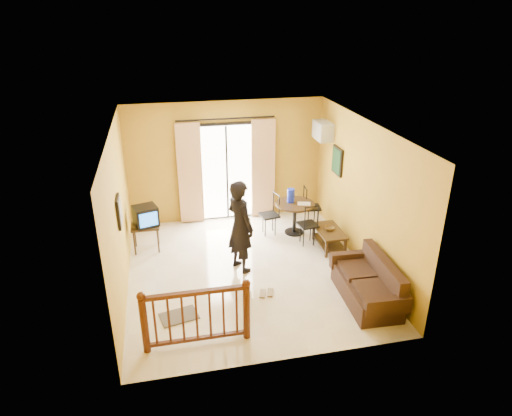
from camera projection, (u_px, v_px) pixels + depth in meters
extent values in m
plane|color=beige|center=(248.00, 270.00, 8.82)|extent=(5.00, 5.00, 0.00)
plane|color=white|center=(247.00, 128.00, 7.68)|extent=(5.00, 5.00, 0.00)
plane|color=#B78C23|center=(226.00, 162.00, 10.48)|extent=(4.50, 0.00, 4.50)
plane|color=#B78C23|center=(285.00, 277.00, 6.01)|extent=(4.50, 0.00, 4.50)
plane|color=#B78C23|center=(119.00, 215.00, 7.81)|extent=(0.00, 5.00, 5.00)
plane|color=#B78C23|center=(363.00, 194.00, 8.68)|extent=(0.00, 5.00, 5.00)
cube|color=black|center=(227.00, 172.00, 10.57)|extent=(1.34, 0.03, 2.34)
cube|color=white|center=(227.00, 173.00, 10.54)|extent=(1.20, 0.04, 2.20)
cube|color=black|center=(227.00, 173.00, 10.52)|extent=(0.04, 0.02, 2.20)
cube|color=beige|center=(190.00, 174.00, 10.31)|extent=(0.55, 0.08, 2.35)
cube|color=beige|center=(263.00, 169.00, 10.64)|extent=(0.55, 0.08, 2.35)
cylinder|color=black|center=(226.00, 119.00, 9.98)|extent=(2.20, 0.04, 0.04)
cube|color=black|center=(145.00, 226.00, 9.35)|extent=(0.57, 0.47, 0.04)
cylinder|color=black|center=(135.00, 243.00, 9.25)|extent=(0.04, 0.04, 0.55)
cylinder|color=black|center=(158.00, 241.00, 9.34)|extent=(0.04, 0.04, 0.55)
cylinder|color=black|center=(135.00, 235.00, 9.59)|extent=(0.04, 0.04, 0.55)
cylinder|color=black|center=(158.00, 233.00, 9.68)|extent=(0.04, 0.04, 0.55)
cube|color=black|center=(146.00, 216.00, 9.27)|extent=(0.56, 0.53, 0.41)
cube|color=#2A82FF|center=(149.00, 220.00, 9.10)|extent=(0.35, 0.12, 0.29)
cube|color=black|center=(119.00, 211.00, 7.58)|extent=(0.04, 0.42, 0.52)
cube|color=#5B554E|center=(121.00, 211.00, 7.58)|extent=(0.01, 0.34, 0.44)
cylinder|color=black|center=(295.00, 204.00, 10.00)|extent=(0.87, 0.87, 0.04)
cylinder|color=black|center=(294.00, 218.00, 10.14)|extent=(0.08, 0.08, 0.70)
cylinder|color=black|center=(294.00, 232.00, 10.28)|extent=(0.42, 0.42, 0.03)
cylinder|color=#1626CF|center=(291.00, 196.00, 9.99)|extent=(0.16, 0.16, 0.31)
cube|color=white|center=(304.00, 204.00, 9.93)|extent=(0.32, 0.26, 0.02)
cube|color=silver|center=(323.00, 131.00, 10.09)|extent=(0.30, 0.60, 0.40)
cube|color=gray|center=(316.00, 131.00, 10.07)|extent=(0.02, 0.56, 0.36)
cube|color=black|center=(337.00, 161.00, 9.74)|extent=(0.04, 0.50, 0.60)
cube|color=black|center=(336.00, 161.00, 9.73)|extent=(0.01, 0.42, 0.52)
cube|color=black|center=(329.00, 231.00, 9.52)|extent=(0.50, 0.90, 0.04)
cube|color=black|center=(329.00, 242.00, 9.62)|extent=(0.46, 0.86, 0.03)
cube|color=black|center=(326.00, 249.00, 9.20)|extent=(0.05, 0.05, 0.38)
cube|color=black|center=(345.00, 247.00, 9.28)|extent=(0.05, 0.05, 0.38)
cube|color=black|center=(314.00, 231.00, 9.92)|extent=(0.05, 0.05, 0.38)
cube|color=black|center=(331.00, 230.00, 9.99)|extent=(0.05, 0.05, 0.38)
imported|color=brown|center=(329.00, 228.00, 9.50)|extent=(0.25, 0.25, 0.06)
cube|color=black|center=(366.00, 291.00, 7.86)|extent=(0.82, 1.54, 0.38)
cube|color=black|center=(383.00, 272.00, 7.78)|extent=(0.24, 1.51, 0.52)
cube|color=black|center=(387.00, 306.00, 7.12)|extent=(0.76, 0.18, 0.28)
cube|color=black|center=(350.00, 259.00, 8.43)|extent=(0.76, 0.18, 0.28)
cube|color=black|center=(373.00, 291.00, 7.46)|extent=(0.54, 0.63, 0.09)
cube|color=black|center=(357.00, 270.00, 8.05)|extent=(0.54, 0.63, 0.09)
imported|color=black|center=(240.00, 226.00, 8.52)|extent=(0.69, 0.79, 1.81)
cylinder|color=#471E0F|center=(145.00, 326.00, 6.56)|extent=(0.11, 0.11, 0.92)
cylinder|color=#471E0F|center=(247.00, 312.00, 6.85)|extent=(0.11, 0.11, 0.92)
sphere|color=#471E0F|center=(141.00, 296.00, 6.36)|extent=(0.13, 0.13, 0.13)
sphere|color=#471E0F|center=(246.00, 284.00, 6.65)|extent=(0.13, 0.13, 0.13)
cube|color=#471E0F|center=(195.00, 293.00, 6.52)|extent=(1.55, 0.08, 0.06)
cube|color=#471E0F|center=(198.00, 338.00, 6.85)|extent=(1.55, 0.06, 0.05)
cube|color=#504940|center=(179.00, 316.00, 7.50)|extent=(0.68, 0.53, 0.02)
cube|color=brown|center=(263.00, 294.00, 8.07)|extent=(0.17, 0.27, 0.03)
cube|color=brown|center=(270.00, 293.00, 8.10)|extent=(0.17, 0.27, 0.03)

